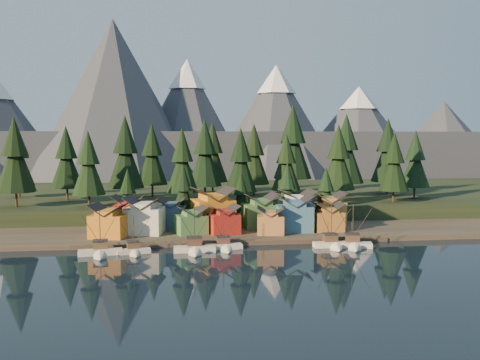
{
  "coord_description": "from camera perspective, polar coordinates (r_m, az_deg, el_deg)",
  "views": [
    {
      "loc": [
        -16.15,
        -116.09,
        27.17
      ],
      "look_at": [
        3.37,
        30.0,
        15.23
      ],
      "focal_mm": 40.0,
      "sensor_mm": 36.0,
      "label": 1
    }
  ],
  "objects": [
    {
      "name": "tree_shore_1",
      "position": [
        156.96,
        -6.06,
        -1.24
      ],
      "size": [
        7.62,
        7.62,
        17.75
      ],
      "color": "#332319",
      "rests_on": "shore_strip"
    },
    {
      "name": "tree_hill_5",
      "position": [
        166.34,
        -6.18,
        1.85
      ],
      "size": [
        10.36,
        10.36,
        24.13
      ],
      "color": "#332319",
      "rests_on": "hillside"
    },
    {
      "name": "boat_0",
      "position": [
        127.13,
        -14.69,
        -6.87
      ],
      "size": [
        10.49,
        11.23,
        11.53
      ],
      "rotation": [
        0.0,
        0.0,
        0.11
      ],
      "color": "beige",
      "rests_on": "ground"
    },
    {
      "name": "mountain_ridge",
      "position": [
        329.9,
        -5.55,
        4.41
      ],
      "size": [
        560.0,
        190.0,
        90.0
      ],
      "color": "#404653",
      "rests_on": "ground"
    },
    {
      "name": "house_front_5",
      "position": [
        146.45,
        5.82,
        -3.42
      ],
      "size": [
        10.12,
        9.33,
        9.93
      ],
      "rotation": [
        0.0,
        0.0,
        -0.08
      ],
      "color": "#366380",
      "rests_on": "shore_strip"
    },
    {
      "name": "house_back_1",
      "position": [
        151.42,
        -7.31,
        -3.45
      ],
      "size": [
        8.46,
        8.54,
        8.55
      ],
      "rotation": [
        0.0,
        0.0,
        -0.12
      ],
      "color": "#335778",
      "rests_on": "shore_strip"
    },
    {
      "name": "tree_hill_2",
      "position": [
        166.03,
        -15.86,
        1.53
      ],
      "size": [
        9.98,
        9.98,
        23.24
      ],
      "color": "#332319",
      "rests_on": "hillside"
    },
    {
      "name": "house_front_0",
      "position": [
        140.81,
        -13.83,
        -4.15
      ],
      "size": [
        10.35,
        10.01,
        8.59
      ],
      "rotation": [
        0.0,
        0.0,
        -0.25
      ],
      "color": "#C1721B",
      "rests_on": "shore_strip"
    },
    {
      "name": "hillside",
      "position": [
        208.13,
        -3.11,
        -2.05
      ],
      "size": [
        420.0,
        100.0,
        6.0
      ],
      "primitive_type": "cube",
      "color": "black",
      "rests_on": "ground"
    },
    {
      "name": "tree_hill_6",
      "position": [
        181.61,
        -3.77,
        2.66
      ],
      "size": [
        11.73,
        11.73,
        27.34
      ],
      "color": "#332319",
      "rests_on": "hillside"
    },
    {
      "name": "house_back_3",
      "position": [
        151.4,
        2.15,
        -3.18
      ],
      "size": [
        10.48,
        9.55,
        9.73
      ],
      "rotation": [
        0.0,
        0.0,
        0.12
      ],
      "color": "#3F6E3B",
      "rests_on": "shore_strip"
    },
    {
      "name": "tree_hill_7",
      "position": [
        165.77,
        0.08,
        1.86
      ],
      "size": [
        10.34,
        10.34,
        24.08
      ],
      "color": "#332319",
      "rests_on": "hillside"
    },
    {
      "name": "tree_shore_3",
      "position": [
        160.78,
        5.06,
        -1.03
      ],
      "size": [
        7.75,
        7.75,
        18.06
      ],
      "color": "#332319",
      "rests_on": "shore_strip"
    },
    {
      "name": "house_back_5",
      "position": [
        155.95,
        9.41,
        -2.99
      ],
      "size": [
        9.28,
        9.39,
        9.83
      ],
      "rotation": [
        0.0,
        0.0,
        -0.06
      ],
      "color": "#A9773C",
      "rests_on": "shore_strip"
    },
    {
      "name": "boat_5",
      "position": [
        133.56,
        9.91,
        -6.18
      ],
      "size": [
        9.34,
        10.17,
        11.64
      ],
      "rotation": [
        0.0,
        0.0,
        -0.01
      ],
      "color": "silver",
      "rests_on": "ground"
    },
    {
      "name": "tree_hill_8",
      "position": [
        190.62,
        1.5,
        2.53
      ],
      "size": [
        11.16,
        11.16,
        25.99
      ],
      "color": "#332319",
      "rests_on": "hillside"
    },
    {
      "name": "house_front_3",
      "position": [
        142.01,
        -1.72,
        -4.14
      ],
      "size": [
        8.68,
        8.4,
        7.64
      ],
      "rotation": [
        0.0,
        0.0,
        0.18
      ],
      "color": "maroon",
      "rests_on": "shore_strip"
    },
    {
      "name": "boat_1",
      "position": [
        127.07,
        -11.22,
        -6.88
      ],
      "size": [
        8.18,
        8.69,
        10.07
      ],
      "rotation": [
        0.0,
        0.0,
        0.17
      ],
      "color": "beige",
      "rests_on": "ground"
    },
    {
      "name": "tree_hill_1",
      "position": [
        187.33,
        -18.03,
        2.09
      ],
      "size": [
        10.68,
        10.68,
        24.88
      ],
      "color": "#332319",
      "rests_on": "hillside"
    },
    {
      "name": "tree_shore_4",
      "position": [
        163.9,
        9.15,
        -1.23
      ],
      "size": [
        7.16,
        7.16,
        16.67
      ],
      "color": "#332319",
      "rests_on": "shore_strip"
    },
    {
      "name": "tree_hill_13",
      "position": [
        179.47,
        16.11,
        1.66
      ],
      "size": [
        9.76,
        9.76,
        22.74
      ],
      "color": "#332319",
      "rests_on": "hillside"
    },
    {
      "name": "shore_strip",
      "position": [
        159.13,
        -1.69,
        -4.93
      ],
      "size": [
        400.0,
        50.0,
        1.5
      ],
      "primitive_type": "cube",
      "color": "#312B24",
      "rests_on": "ground"
    },
    {
      "name": "tree_hill_9",
      "position": [
        175.52,
        4.96,
        1.69
      ],
      "size": [
        9.61,
        9.61,
        22.38
      ],
      "color": "#332319",
      "rests_on": "hillside"
    },
    {
      "name": "tree_hill_11",
      "position": [
        174.85,
        10.45,
        2.15
      ],
      "size": [
        10.86,
        10.86,
        25.29
      ],
      "color": "#332319",
      "rests_on": "hillside"
    },
    {
      "name": "house_front_1",
      "position": [
        144.26,
        -10.17,
        -3.6
      ],
      "size": [
        11.27,
        10.97,
        9.9
      ],
      "rotation": [
        0.0,
        0.0,
        -0.21
      ],
      "color": "beige",
      "rests_on": "shore_strip"
    },
    {
      "name": "tree_shore_0",
      "position": [
        157.41,
        -11.89,
        -1.5
      ],
      "size": [
        7.18,
        7.18,
        16.72
      ],
      "color": "#332319",
      "rests_on": "shore_strip"
    },
    {
      "name": "tree_shore_2",
      "position": [
        158.47,
        0.11,
        -1.66
      ],
      "size": [
        6.54,
        6.54,
        15.23
      ],
      "color": "#332319",
      "rests_on": "shore_strip"
    },
    {
      "name": "house_back_4",
      "position": [
        154.63,
        6.14,
        -2.91
      ],
      "size": [
        10.2,
        9.85,
        10.39
      ],
      "rotation": [
        0.0,
        0.0,
        0.08
      ],
      "color": "white",
      "rests_on": "shore_strip"
    },
    {
      "name": "tree_hill_0",
      "position": [
        174.34,
        -22.87,
        2.23
      ],
      "size": [
        11.75,
        11.75,
        27.38
      ],
      "color": "#332319",
      "rests_on": "hillside"
    },
    {
      "name": "boat_3",
      "position": [
        129.52,
        -1.64,
        -6.52
      ],
      "size": [
        9.25,
        9.94,
        10.95
      ],
      "rotation": [
        0.0,
        0.0,
        0.08
      ],
      "color": "beige",
      "rests_on": "ground"
    },
    {
      "name": "tree_hill_10",
      "position": [
        201.47,
        5.64,
        3.78
      ],
      "size": [
        14.34,
        14.34,
        33.41
      ],
      "color": "#332319",
      "rests_on": "hillside"
    },
    {
      "name": "house_front_2",
      "position": [
        142.44,
        -5.24,
        -4.18
      ],
      "size": [
        9.22,
        9.26,
        7.41
      ],
      "rotation": [
        0.0,
        0.0,
        0.25
      ],
      "color": "#427740",
      "rests_on": "shore_strip"
    },
    {
      "name": "house_front_4",
      "position": [
        141.98,
        3.28,
        -4.25
      ],
      "size": [
        8.21,
        8.66,
        7.18
      ],
      "rotation": [
        0.0,
        0.0,
        -0.18
      ],
      "color": "#A36C39",
      "rests_on": "shore_strip"
    },
    {
      "name": "boat_6",
      "position": [
        134.01,
        12.02,
        -6.14
      ],
      "size": [
        9.85,
        10.45,
        11.89
      ],
      "rotation": [
        0.0,
        0.0,
        -0.22
      ],
      "color": "beige",
      "rests_on": "ground"
    },
    {
      "name": "tree_hill_16",
      "position": [
        201.05,
        -22.56,
        2.06
      ],
      "size": [
        10.53,
        10.53,
        24.54
      ],
      "color": "#332319",
      "rests_on": "hillside"
    },
    {
      "name": "boat_2",
      "position": [
        126.6,
        -4.85,
        -6.69
      ],
      "size": [
        10.17,
        11.05,
        12.22
      ],
      "rotation": [
        0.0,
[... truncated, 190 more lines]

